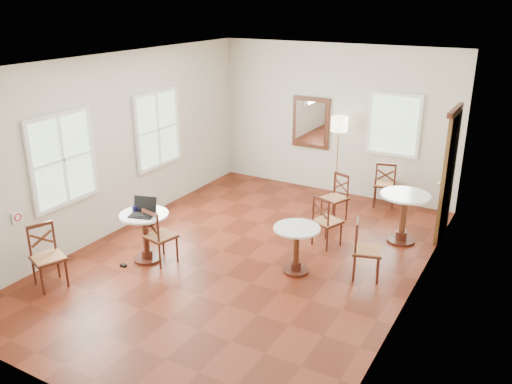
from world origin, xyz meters
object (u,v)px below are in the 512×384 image
(floor_lamp, at_px, (339,130))
(laptop, at_px, (143,211))
(power_adapter, at_px, (123,265))
(cafe_table_back, at_px, (404,212))
(chair_near_a, at_px, (159,236))
(cafe_table_mid, at_px, (296,244))
(chair_near_b, at_px, (47,257))
(cafe_table_near, at_px, (145,232))
(chair_back_b, at_px, (335,197))
(water_glass, at_px, (155,207))
(chair_mid_b, at_px, (366,250))
(chair_mid_a, at_px, (326,221))
(mouse, at_px, (142,210))
(chair_back_a, at_px, (385,184))
(navy_mug, at_px, (135,209))

(floor_lamp, height_order, laptop, floor_lamp)
(laptop, distance_m, power_adapter, 0.90)
(cafe_table_back, relative_size, chair_near_a, 0.96)
(cafe_table_mid, bearing_deg, chair_near_b, -144.11)
(cafe_table_back, height_order, floor_lamp, floor_lamp)
(cafe_table_near, relative_size, cafe_table_mid, 1.08)
(cafe_table_near, xyz_separation_m, cafe_table_back, (3.24, 2.59, 0.04))
(chair_back_b, bearing_deg, cafe_table_mid, -62.88)
(water_glass, bearing_deg, chair_mid_b, 17.27)
(cafe_table_back, bearing_deg, chair_mid_a, -144.23)
(cafe_table_back, xyz_separation_m, mouse, (-3.33, -2.52, 0.27))
(floor_lamp, distance_m, power_adapter, 4.85)
(water_glass, bearing_deg, chair_near_a, -40.04)
(chair_near_b, bearing_deg, laptop, -8.45)
(laptop, bearing_deg, power_adapter, -137.61)
(cafe_table_near, height_order, chair_near_b, chair_near_b)
(chair_mid_a, xyz_separation_m, laptop, (-2.18, -1.86, 0.41))
(floor_lamp, height_order, power_adapter, floor_lamp)
(chair_mid_b, relative_size, chair_back_a, 0.97)
(cafe_table_back, distance_m, chair_back_b, 1.36)
(power_adapter, bearing_deg, water_glass, 68.12)
(chair_back_a, height_order, mouse, chair_back_a)
(cafe_table_mid, relative_size, chair_near_a, 0.81)
(cafe_table_mid, bearing_deg, chair_back_b, 96.28)
(mouse, bearing_deg, cafe_table_back, 43.24)
(cafe_table_near, height_order, chair_back_b, chair_back_b)
(chair_back_a, distance_m, laptop, 4.76)
(chair_near_b, xyz_separation_m, mouse, (0.59, 1.33, 0.35))
(chair_mid_a, xyz_separation_m, floor_lamp, (-0.66, 2.13, 0.98))
(chair_back_b, xyz_separation_m, power_adapter, (-2.10, -3.28, -0.40))
(cafe_table_back, xyz_separation_m, chair_near_b, (-3.93, -3.85, -0.07))
(cafe_table_near, relative_size, navy_mug, 6.17)
(chair_mid_b, distance_m, chair_back_b, 2.13)
(navy_mug, bearing_deg, water_glass, 47.24)
(chair_back_a, xyz_separation_m, chair_back_b, (-0.59, -1.08, -0.03))
(water_glass, bearing_deg, chair_near_b, -116.60)
(chair_back_b, height_order, mouse, chair_back_b)
(chair_near_b, height_order, chair_back_b, chair_near_b)
(chair_back_a, xyz_separation_m, navy_mug, (-2.67, -4.03, 0.37))
(chair_mid_a, distance_m, chair_back_b, 1.13)
(cafe_table_near, relative_size, chair_near_b, 0.86)
(chair_back_a, xyz_separation_m, power_adapter, (-2.69, -4.36, -0.43))
(cafe_table_near, bearing_deg, chair_back_a, 57.91)
(cafe_table_mid, xyz_separation_m, laptop, (-2.14, -0.83, 0.40))
(chair_mid_a, relative_size, power_adapter, 9.10)
(mouse, bearing_deg, chair_mid_b, 24.85)
(mouse, distance_m, navy_mug, 0.11)
(chair_near_b, relative_size, mouse, 8.53)
(chair_mid_b, relative_size, mouse, 8.38)
(chair_back_a, relative_size, floor_lamp, 0.55)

